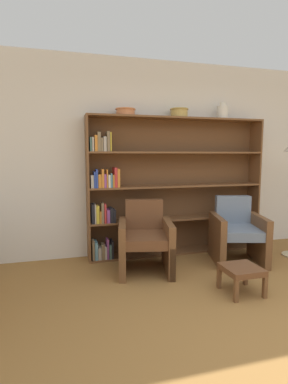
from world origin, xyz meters
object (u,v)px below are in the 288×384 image
at_px(bowl_copper, 126,112).
at_px(vase_tall, 223,112).
at_px(bowl_stoneware, 179,112).
at_px(bookshelf, 164,188).
at_px(armchair_cushioned, 237,232).
at_px(footstool, 242,271).
at_px(armchair_leather, 145,239).

distance_m(bowl_copper, vase_tall, 1.45).
distance_m(bowl_copper, bowl_stoneware, 0.77).
bearing_deg(bowl_stoneware, bookshelf, 171.37).
distance_m(armchair_cushioned, footstool, 1.01).
height_order(armchair_leather, footstool, armchair_leather).
height_order(vase_tall, armchair_cushioned, vase_tall).
xyz_separation_m(bookshelf, bowl_copper, (-0.57, -0.03, 1.04)).
bearing_deg(bookshelf, vase_tall, -1.97).
bearing_deg(bookshelf, armchair_cushioned, -34.30).
height_order(bowl_copper, armchair_cushioned, bowl_copper).
bearing_deg(footstool, armchair_leather, 132.40).
height_order(bowl_copper, vase_tall, vase_tall).
relative_size(bowl_copper, footstool, 0.74).
relative_size(bowl_stoneware, footstool, 0.71).
bearing_deg(footstool, armchair_cushioned, 60.34).
relative_size(bowl_stoneware, armchair_cushioned, 0.30).
bearing_deg(bowl_copper, footstool, -57.06).
bearing_deg(bowl_copper, armchair_cushioned, -21.09).
xyz_separation_m(vase_tall, footstool, (-0.53, -1.41, -1.81)).
distance_m(bookshelf, bowl_stoneware, 1.08).
relative_size(bowl_copper, armchair_cushioned, 0.32).
height_order(vase_tall, footstool, vase_tall).
height_order(bookshelf, armchair_leather, bookshelf).
height_order(bowl_stoneware, vase_tall, vase_tall).
bearing_deg(bowl_stoneware, bowl_copper, 180.00).
relative_size(vase_tall, armchair_cushioned, 0.27).
distance_m(bowl_stoneware, armchair_cushioned, 1.83).
xyz_separation_m(bookshelf, armchair_cushioned, (0.84, -0.57, -0.56)).
distance_m(bowl_stoneware, vase_tall, 0.68).
xyz_separation_m(bookshelf, footstool, (0.35, -1.44, -0.72)).
bearing_deg(bowl_copper, armchair_leather, -77.40).
distance_m(armchair_leather, armchair_cushioned, 1.29).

